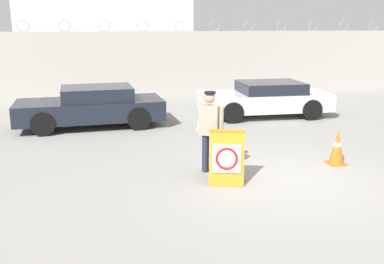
{
  "coord_description": "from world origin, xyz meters",
  "views": [
    {
      "loc": [
        -3.8,
        -7.63,
        3.07
      ],
      "look_at": [
        -1.75,
        1.19,
        0.81
      ],
      "focal_mm": 40.0,
      "sensor_mm": 36.0,
      "label": 1
    }
  ],
  "objects_px": {
    "security_guard": "(210,128)",
    "parked_car_rear_sedan": "(265,98)",
    "barricade_sign": "(227,156)",
    "traffic_cone_far": "(337,147)",
    "parked_car_front_coupe": "(92,106)"
  },
  "relations": [
    {
      "from": "security_guard",
      "to": "traffic_cone_far",
      "type": "bearing_deg",
      "value": -143.58
    },
    {
      "from": "security_guard",
      "to": "parked_car_rear_sedan",
      "type": "xyz_separation_m",
      "value": [
        3.44,
        5.24,
        -0.36
      ]
    },
    {
      "from": "security_guard",
      "to": "parked_car_front_coupe",
      "type": "bearing_deg",
      "value": -25.41
    },
    {
      "from": "traffic_cone_far",
      "to": "parked_car_rear_sedan",
      "type": "distance_m",
      "value": 5.38
    },
    {
      "from": "parked_car_front_coupe",
      "to": "parked_car_rear_sedan",
      "type": "xyz_separation_m",
      "value": [
        5.85,
        0.25,
        -0.02
      ]
    },
    {
      "from": "barricade_sign",
      "to": "parked_car_rear_sedan",
      "type": "xyz_separation_m",
      "value": [
        3.25,
        5.86,
        0.09
      ]
    },
    {
      "from": "security_guard",
      "to": "traffic_cone_far",
      "type": "distance_m",
      "value": 3.03
    },
    {
      "from": "parked_car_front_coupe",
      "to": "traffic_cone_far",
      "type": "bearing_deg",
      "value": 134.36
    },
    {
      "from": "barricade_sign",
      "to": "security_guard",
      "type": "distance_m",
      "value": 0.79
    },
    {
      "from": "parked_car_front_coupe",
      "to": "parked_car_rear_sedan",
      "type": "bearing_deg",
      "value": -179.67
    },
    {
      "from": "barricade_sign",
      "to": "parked_car_front_coupe",
      "type": "relative_size",
      "value": 0.24
    },
    {
      "from": "barricade_sign",
      "to": "parked_car_rear_sedan",
      "type": "relative_size",
      "value": 0.24
    },
    {
      "from": "parked_car_front_coupe",
      "to": "barricade_sign",
      "type": "bearing_deg",
      "value": 112.76
    },
    {
      "from": "security_guard",
      "to": "parked_car_rear_sedan",
      "type": "relative_size",
      "value": 0.39
    },
    {
      "from": "security_guard",
      "to": "parked_car_rear_sedan",
      "type": "distance_m",
      "value": 6.28
    }
  ]
}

